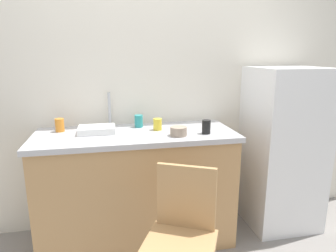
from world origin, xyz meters
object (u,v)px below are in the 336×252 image
(cup_teal, at_px, (139,121))
(refrigerator, at_px, (282,148))
(dish_tray, at_px, (97,130))
(cup_yellow, at_px, (158,124))
(chair, at_px, (181,237))
(terracotta_bowl, at_px, (179,131))
(cup_orange, at_px, (60,125))
(cup_black, at_px, (206,127))

(cup_teal, bearing_deg, refrigerator, -6.91)
(dish_tray, relative_size, cup_teal, 2.76)
(refrigerator, bearing_deg, cup_yellow, 178.73)
(chair, height_order, cup_teal, cup_teal)
(refrigerator, height_order, cup_yellow, refrigerator)
(dish_tray, bearing_deg, terracotta_bowl, -19.18)
(terracotta_bowl, relative_size, cup_yellow, 1.34)
(terracotta_bowl, relative_size, cup_orange, 1.20)
(terracotta_bowl, bearing_deg, cup_teal, 128.56)
(refrigerator, relative_size, cup_orange, 13.64)
(refrigerator, height_order, cup_black, refrigerator)
(cup_yellow, xyz_separation_m, cup_teal, (-0.14, 0.13, 0.00))
(cup_black, bearing_deg, chair, -119.00)
(refrigerator, relative_size, cup_yellow, 15.28)
(cup_teal, relative_size, cup_orange, 0.98)
(dish_tray, bearing_deg, refrigerator, -1.18)
(chair, bearing_deg, dish_tray, 146.53)
(refrigerator, distance_m, chair, 1.39)
(cup_orange, bearing_deg, refrigerator, -3.92)
(terracotta_bowl, distance_m, cup_teal, 0.42)
(cup_yellow, distance_m, cup_orange, 0.77)
(cup_yellow, bearing_deg, cup_black, -28.37)
(refrigerator, xyz_separation_m, cup_yellow, (-1.12, 0.02, 0.27))
(refrigerator, bearing_deg, dish_tray, 178.82)
(cup_black, bearing_deg, cup_teal, 146.98)
(cup_orange, bearing_deg, cup_black, -14.71)
(refrigerator, xyz_separation_m, cup_orange, (-1.88, 0.13, 0.27))
(dish_tray, height_order, cup_orange, cup_orange)
(chair, xyz_separation_m, dish_tray, (-0.47, 0.83, 0.46))
(chair, bearing_deg, refrigerator, 61.91)
(terracotta_bowl, bearing_deg, cup_yellow, 121.74)
(cup_teal, height_order, cup_orange, cup_orange)
(dish_tray, distance_m, cup_yellow, 0.48)
(terracotta_bowl, height_order, cup_yellow, cup_yellow)
(chair, distance_m, cup_teal, 1.07)
(chair, bearing_deg, cup_yellow, 116.43)
(cup_black, bearing_deg, refrigerator, 11.82)
(cup_yellow, bearing_deg, cup_orange, 172.23)
(refrigerator, relative_size, cup_black, 13.38)
(dish_tray, height_order, cup_teal, cup_teal)
(cup_yellow, relative_size, cup_black, 0.88)
(cup_black, distance_m, cup_teal, 0.58)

